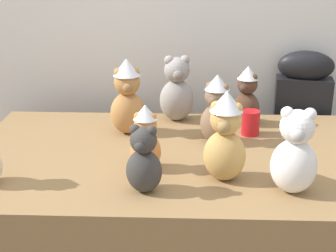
{
  "coord_description": "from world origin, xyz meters",
  "views": [
    {
      "loc": [
        0.07,
        -1.6,
        1.58
      ],
      "look_at": [
        0.0,
        0.25,
        0.88
      ],
      "focal_mm": 53.54,
      "sensor_mm": 36.0,
      "label": 1
    }
  ],
  "objects_px": {
    "teddy_bear_charcoal": "(144,161)",
    "teddy_bear_cocoa": "(247,96)",
    "instrument_case": "(298,148)",
    "teddy_bear_ginger": "(146,138)",
    "teddy_bear_snow": "(295,154)",
    "teddy_bear_caramel": "(127,98)",
    "teddy_bear_ash": "(177,91)",
    "teddy_bear_honey": "(225,138)",
    "teddy_bear_mocha": "(216,110)",
    "party_cup_red": "(251,123)",
    "display_table": "(168,234)"
  },
  "relations": [
    {
      "from": "teddy_bear_charcoal",
      "to": "teddy_bear_cocoa",
      "type": "relative_size",
      "value": 0.88
    },
    {
      "from": "instrument_case",
      "to": "teddy_bear_ginger",
      "type": "relative_size",
      "value": 4.15
    },
    {
      "from": "teddy_bear_snow",
      "to": "teddy_bear_caramel",
      "type": "bearing_deg",
      "value": 148.61
    },
    {
      "from": "teddy_bear_snow",
      "to": "teddy_bear_ash",
      "type": "bearing_deg",
      "value": 129.13
    },
    {
      "from": "teddy_bear_ash",
      "to": "teddy_bear_honey",
      "type": "bearing_deg",
      "value": -81.19
    },
    {
      "from": "teddy_bear_caramel",
      "to": "teddy_bear_mocha",
      "type": "distance_m",
      "value": 0.4
    },
    {
      "from": "teddy_bear_ash",
      "to": "instrument_case",
      "type": "bearing_deg",
      "value": 11.42
    },
    {
      "from": "teddy_bear_caramel",
      "to": "party_cup_red",
      "type": "relative_size",
      "value": 3.08
    },
    {
      "from": "display_table",
      "to": "party_cup_red",
      "type": "height_order",
      "value": "party_cup_red"
    },
    {
      "from": "display_table",
      "to": "instrument_case",
      "type": "bearing_deg",
      "value": 43.07
    },
    {
      "from": "teddy_bear_cocoa",
      "to": "party_cup_red",
      "type": "height_order",
      "value": "teddy_bear_cocoa"
    },
    {
      "from": "instrument_case",
      "to": "teddy_bear_caramel",
      "type": "bearing_deg",
      "value": -147.02
    },
    {
      "from": "teddy_bear_caramel",
      "to": "teddy_bear_cocoa",
      "type": "height_order",
      "value": "teddy_bear_caramel"
    },
    {
      "from": "teddy_bear_caramel",
      "to": "teddy_bear_charcoal",
      "type": "xyz_separation_m",
      "value": [
        0.12,
        -0.55,
        -0.05
      ]
    },
    {
      "from": "teddy_bear_charcoal",
      "to": "teddy_bear_ginger",
      "type": "height_order",
      "value": "teddy_bear_ginger"
    },
    {
      "from": "teddy_bear_ash",
      "to": "party_cup_red",
      "type": "relative_size",
      "value": 2.86
    },
    {
      "from": "teddy_bear_caramel",
      "to": "teddy_bear_ginger",
      "type": "relative_size",
      "value": 1.33
    },
    {
      "from": "teddy_bear_charcoal",
      "to": "teddy_bear_ginger",
      "type": "relative_size",
      "value": 0.96
    },
    {
      "from": "instrument_case",
      "to": "teddy_bear_ginger",
      "type": "xyz_separation_m",
      "value": [
        -0.75,
        -0.77,
        0.35
      ]
    },
    {
      "from": "teddy_bear_caramel",
      "to": "party_cup_red",
      "type": "xyz_separation_m",
      "value": [
        0.54,
        0.0,
        -0.11
      ]
    },
    {
      "from": "display_table",
      "to": "teddy_bear_ginger",
      "type": "relative_size",
      "value": 6.35
    },
    {
      "from": "teddy_bear_caramel",
      "to": "teddy_bear_ash",
      "type": "distance_m",
      "value": 0.28
    },
    {
      "from": "display_table",
      "to": "party_cup_red",
      "type": "distance_m",
      "value": 0.61
    },
    {
      "from": "display_table",
      "to": "teddy_bear_ginger",
      "type": "distance_m",
      "value": 0.53
    },
    {
      "from": "display_table",
      "to": "teddy_bear_snow",
      "type": "height_order",
      "value": "teddy_bear_snow"
    },
    {
      "from": "teddy_bear_charcoal",
      "to": "teddy_bear_honey",
      "type": "height_order",
      "value": "teddy_bear_honey"
    },
    {
      "from": "teddy_bear_charcoal",
      "to": "teddy_bear_ash",
      "type": "relative_size",
      "value": 0.77
    },
    {
      "from": "teddy_bear_charcoal",
      "to": "teddy_bear_cocoa",
      "type": "xyz_separation_m",
      "value": [
        0.42,
        0.68,
        0.02
      ]
    },
    {
      "from": "display_table",
      "to": "teddy_bear_charcoal",
      "type": "bearing_deg",
      "value": -102.15
    },
    {
      "from": "teddy_bear_mocha",
      "to": "party_cup_red",
      "type": "relative_size",
      "value": 2.71
    },
    {
      "from": "teddy_bear_mocha",
      "to": "display_table",
      "type": "bearing_deg",
      "value": -124.94
    },
    {
      "from": "display_table",
      "to": "teddy_bear_cocoa",
      "type": "relative_size",
      "value": 5.82
    },
    {
      "from": "instrument_case",
      "to": "teddy_bear_snow",
      "type": "xyz_separation_m",
      "value": [
        -0.23,
        -0.93,
        0.37
      ]
    },
    {
      "from": "teddy_bear_caramel",
      "to": "teddy_bear_ginger",
      "type": "bearing_deg",
      "value": -85.14
    },
    {
      "from": "display_table",
      "to": "teddy_bear_caramel",
      "type": "bearing_deg",
      "value": 129.56
    },
    {
      "from": "teddy_bear_snow",
      "to": "teddy_bear_charcoal",
      "type": "distance_m",
      "value": 0.51
    },
    {
      "from": "teddy_bear_mocha",
      "to": "teddy_bear_snow",
      "type": "bearing_deg",
      "value": -39.66
    },
    {
      "from": "teddy_bear_mocha",
      "to": "teddy_bear_ash",
      "type": "xyz_separation_m",
      "value": [
        -0.17,
        0.27,
        0.0
      ]
    },
    {
      "from": "teddy_bear_ash",
      "to": "display_table",
      "type": "bearing_deg",
      "value": -101.21
    },
    {
      "from": "teddy_bear_snow",
      "to": "teddy_bear_charcoal",
      "type": "height_order",
      "value": "teddy_bear_snow"
    },
    {
      "from": "teddy_bear_ginger",
      "to": "teddy_bear_cocoa",
      "type": "xyz_separation_m",
      "value": [
        0.43,
        0.51,
        0.01
      ]
    },
    {
      "from": "teddy_bear_mocha",
      "to": "teddy_bear_honey",
      "type": "xyz_separation_m",
      "value": [
        0.01,
        -0.35,
        0.02
      ]
    },
    {
      "from": "display_table",
      "to": "party_cup_red",
      "type": "xyz_separation_m",
      "value": [
        0.36,
        0.23,
        0.44
      ]
    },
    {
      "from": "teddy_bear_snow",
      "to": "teddy_bear_cocoa",
      "type": "xyz_separation_m",
      "value": [
        -0.09,
        0.67,
        -0.01
      ]
    },
    {
      "from": "teddy_bear_charcoal",
      "to": "party_cup_red",
      "type": "relative_size",
      "value": 2.21
    },
    {
      "from": "teddy_bear_mocha",
      "to": "teddy_bear_ash",
      "type": "height_order",
      "value": "teddy_bear_ash"
    },
    {
      "from": "teddy_bear_snow",
      "to": "teddy_bear_honey",
      "type": "xyz_separation_m",
      "value": [
        -0.23,
        0.09,
        0.02
      ]
    },
    {
      "from": "display_table",
      "to": "instrument_case",
      "type": "xyz_separation_m",
      "value": [
        0.67,
        0.63,
        0.15
      ]
    },
    {
      "from": "teddy_bear_snow",
      "to": "party_cup_red",
      "type": "relative_size",
      "value": 2.78
    },
    {
      "from": "display_table",
      "to": "teddy_bear_mocha",
      "type": "xyz_separation_m",
      "value": [
        0.2,
        0.13,
        0.53
      ]
    }
  ]
}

